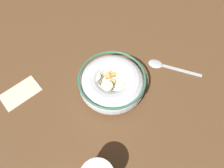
% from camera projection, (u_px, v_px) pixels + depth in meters
% --- Properties ---
extents(ground_plane, '(1.20, 1.20, 0.02)m').
position_uv_depth(ground_plane, '(112.00, 91.00, 0.63)').
color(ground_plane, brown).
extents(cereal_bowl, '(0.19, 0.19, 0.06)m').
position_uv_depth(cereal_bowl, '(112.00, 83.00, 0.59)').
color(cereal_bowl, silver).
rests_on(cereal_bowl, ground_plane).
extents(spoon, '(0.06, 0.17, 0.01)m').
position_uv_depth(spoon, '(163.00, 65.00, 0.66)').
color(spoon, '#B7B7BC').
rests_on(spoon, ground_plane).
extents(folded_napkin, '(0.12, 0.09, 0.00)m').
position_uv_depth(folded_napkin, '(20.00, 93.00, 0.61)').
color(folded_napkin, beige).
rests_on(folded_napkin, ground_plane).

